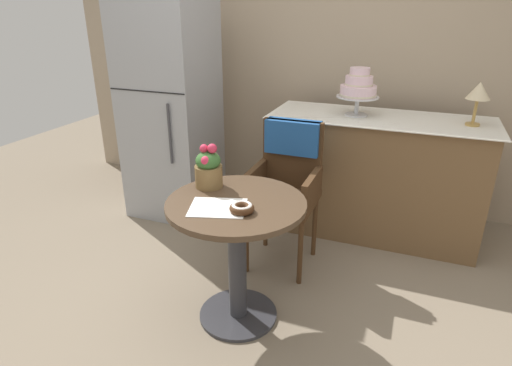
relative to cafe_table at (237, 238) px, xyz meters
name	(u,v)px	position (x,y,z in m)	size (l,w,h in m)	color
ground_plane	(238,315)	(0.00, 0.00, -0.51)	(8.00, 8.00, 0.00)	gray
back_wall	(326,42)	(0.00, 1.85, 0.84)	(4.80, 0.10, 2.70)	tan
cafe_table	(237,238)	(0.00, 0.00, 0.00)	(0.72, 0.72, 0.72)	#4C3826
wicker_chair	(288,171)	(0.06, 0.70, 0.13)	(0.42, 0.45, 0.95)	#472D19
paper_napkin	(218,208)	(-0.05, -0.10, 0.21)	(0.27, 0.22, 0.00)	white
donut_front	(242,208)	(0.08, -0.10, 0.24)	(0.12, 0.12, 0.04)	#4C2D19
flower_vase	(209,168)	(-0.21, 0.12, 0.32)	(0.15, 0.15, 0.25)	brown
display_counter	(374,176)	(0.55, 1.30, -0.05)	(1.56, 0.62, 0.90)	brown
tiered_cake_stand	(358,88)	(0.37, 1.30, 0.59)	(0.30, 0.30, 0.34)	silver
table_lamp	(479,93)	(1.14, 1.30, 0.61)	(0.15, 0.15, 0.28)	#B28C47
refrigerator	(171,111)	(-1.05, 1.10, 0.34)	(0.64, 0.63, 1.70)	#9EA0A5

